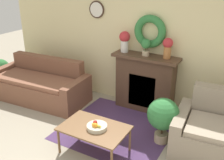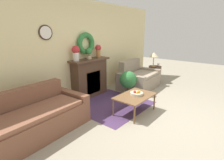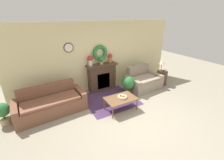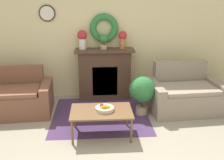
{
  "view_description": "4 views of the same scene",
  "coord_description": "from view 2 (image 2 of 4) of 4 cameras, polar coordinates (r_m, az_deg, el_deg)",
  "views": [
    {
      "loc": [
        1.68,
        -2.03,
        2.56
      ],
      "look_at": [
        -0.29,
        1.49,
        0.87
      ],
      "focal_mm": 42.0,
      "sensor_mm": 36.0,
      "label": 1
    },
    {
      "loc": [
        -3.42,
        -1.3,
        1.88
      ],
      "look_at": [
        -0.02,
        1.5,
        0.63
      ],
      "focal_mm": 28.0,
      "sensor_mm": 36.0,
      "label": 2
    },
    {
      "loc": [
        -2.42,
        -2.81,
        2.87
      ],
      "look_at": [
        -0.05,
        1.44,
        0.77
      ],
      "focal_mm": 24.0,
      "sensor_mm": 36.0,
      "label": 3
    },
    {
      "loc": [
        -0.23,
        -3.14,
        2.19
      ],
      "look_at": [
        0.08,
        1.54,
        0.67
      ],
      "focal_mm": 42.0,
      "sensor_mm": 36.0,
      "label": 4
    }
  ],
  "objects": [
    {
      "name": "vase_on_mantel_left",
      "position": [
        4.7,
        -11.74,
        8.9
      ],
      "size": [
        0.21,
        0.21,
        0.4
      ],
      "color": "silver",
      "rests_on": "fireplace"
    },
    {
      "name": "wall_back",
      "position": [
        5.16,
        -8.94,
        9.85
      ],
      "size": [
        6.8,
        0.2,
        2.7
      ],
      "color": "beige",
      "rests_on": "ground_plane"
    },
    {
      "name": "coffee_table",
      "position": [
        4.12,
        7.51,
        -5.5
      ],
      "size": [
        0.99,
        0.64,
        0.43
      ],
      "color": "brown",
      "rests_on": "ground_plane"
    },
    {
      "name": "ground_plane",
      "position": [
        4.12,
        16.9,
        -12.1
      ],
      "size": [
        16.0,
        16.0,
        0.0
      ],
      "primitive_type": "plane",
      "color": "#9E937F"
    },
    {
      "name": "fireplace",
      "position": [
        5.14,
        -7.25,
        0.82
      ],
      "size": [
        1.25,
        0.41,
        1.11
      ],
      "color": "#4C3323",
      "rests_on": "ground_plane"
    },
    {
      "name": "potted_plant_on_mantel",
      "position": [
        4.98,
        -7.55,
        8.9
      ],
      "size": [
        0.18,
        0.18,
        0.31
      ],
      "color": "tan",
      "rests_on": "fireplace"
    },
    {
      "name": "potted_plant_floor_by_loveseat",
      "position": [
        5.1,
        5.25,
        -0.14
      ],
      "size": [
        0.5,
        0.5,
        0.76
      ],
      "color": "tan",
      "rests_on": "ground_plane"
    },
    {
      "name": "couch_left",
      "position": [
        3.58,
        -24.76,
        -11.77
      ],
      "size": [
        2.14,
        1.02,
        0.85
      ],
      "rotation": [
        0.0,
        0.0,
        0.06
      ],
      "color": "brown",
      "rests_on": "ground_plane"
    },
    {
      "name": "mug",
      "position": [
        6.77,
        14.92,
        4.84
      ],
      "size": [
        0.08,
        0.08,
        0.1
      ],
      "color": "silver",
      "rests_on": "side_table_by_loveseat"
    },
    {
      "name": "loveseat_right",
      "position": [
        5.97,
        8.53,
        0.46
      ],
      "size": [
        1.49,
        1.07,
        0.91
      ],
      "rotation": [
        0.0,
        0.0,
        0.07
      ],
      "color": "gray",
      "rests_on": "ground_plane"
    },
    {
      "name": "table_lamp",
      "position": [
        6.62,
        13.54,
        7.98
      ],
      "size": [
        0.34,
        0.34,
        0.52
      ],
      "color": "#B28E42",
      "rests_on": "side_table_by_loveseat"
    },
    {
      "name": "fruit_bowl",
      "position": [
        4.13,
        8.06,
        -4.32
      ],
      "size": [
        0.3,
        0.3,
        0.11
      ],
      "color": "beige",
      "rests_on": "coffee_table"
    },
    {
      "name": "vase_on_mantel_right",
      "position": [
        5.27,
        -4.52,
        9.74
      ],
      "size": [
        0.18,
        0.18,
        0.37
      ],
      "color": "#AD6B38",
      "rests_on": "fireplace"
    },
    {
      "name": "floor_rug",
      "position": [
        4.66,
        -0.39,
        -7.92
      ],
      "size": [
        1.8,
        1.74,
        0.01
      ],
      "color": "#4C335B",
      "rests_on": "ground_plane"
    },
    {
      "name": "side_table_by_loveseat",
      "position": [
        6.78,
        13.72,
        1.91
      ],
      "size": [
        0.47,
        0.47,
        0.6
      ],
      "color": "#4C3323",
      "rests_on": "ground_plane"
    }
  ]
}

